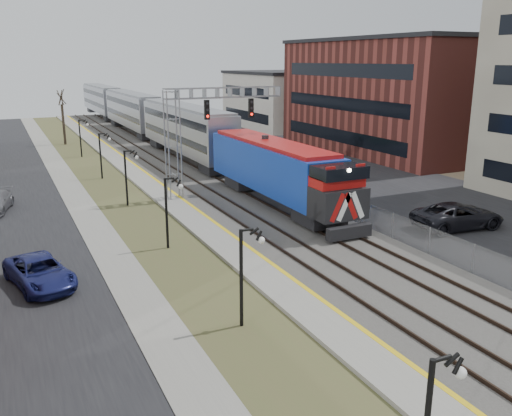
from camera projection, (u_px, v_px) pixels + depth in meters
ground at (477, 416)px, 15.85m from camera, size 160.00×160.00×0.00m
street_west at (10, 195)px, 41.56m from camera, size 7.00×120.00×0.04m
sidewalk at (71, 189)px, 43.42m from camera, size 2.00×120.00×0.08m
grass_median at (109, 186)px, 44.67m from camera, size 4.00×120.00×0.06m
platform at (145, 181)px, 45.89m from camera, size 2.00×120.00×0.24m
ballast_bed at (200, 176)px, 47.96m from camera, size 8.00×120.00×0.20m
parking_lot at (316, 166)px, 52.95m from camera, size 16.00×120.00×0.04m
platform_edge at (155, 179)px, 46.22m from camera, size 0.24×120.00×0.01m
track_near at (179, 176)px, 47.09m from camera, size 1.58×120.00×0.15m
track_far at (216, 173)px, 48.54m from camera, size 1.58×120.00×0.15m
train at (147, 118)px, 68.61m from camera, size 3.00×85.85×5.33m
signal_gantry at (195, 124)px, 39.25m from camera, size 9.00×1.07×8.15m
lampposts at (165, 213)px, 29.59m from camera, size 0.14×62.14×4.00m
fence at (244, 165)px, 49.51m from camera, size 0.04×120.00×1.60m
buildings_east at (459, 99)px, 53.75m from camera, size 16.00×76.00×15.00m
car_lot_c at (458, 216)px, 33.26m from camera, size 5.97×3.22×1.59m
car_lot_d at (307, 175)px, 45.83m from camera, size 4.72×2.18×1.34m
car_lot_e at (303, 170)px, 47.46m from camera, size 4.49×2.17×1.48m
car_lot_f at (251, 149)px, 58.89m from camera, size 4.07×2.14×1.27m
car_street_a at (40, 273)px, 24.76m from camera, size 3.28×5.16×1.33m
car_lot_g at (225, 144)px, 62.39m from camera, size 5.01×2.10×1.45m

